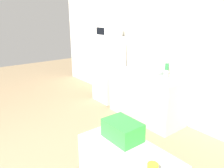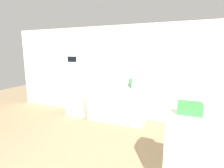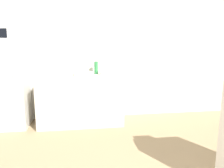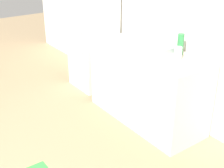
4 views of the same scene
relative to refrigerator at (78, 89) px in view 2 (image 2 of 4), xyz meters
name	(u,v)px [view 2 (image 2 of 4)]	position (x,y,z in m)	size (l,w,h in m)	color
wall_back	(131,73)	(1.51, 0.36, 0.53)	(8.00, 0.06, 2.60)	silver
refrigerator	(78,89)	(0.00, 0.00, 0.00)	(0.60, 0.60, 1.54)	white
microwave	(77,59)	(0.00, 0.00, 0.90)	(0.53, 0.38, 0.25)	white
counter	(117,104)	(1.26, -0.03, -0.31)	(1.54, 0.64, 0.92)	beige
sink_basin	(120,87)	(1.33, 0.01, 0.18)	(0.34, 0.33, 0.06)	#9EA3A8
bottle_tall	(130,83)	(1.56, 0.17, 0.27)	(0.07, 0.07, 0.24)	#2D7F42
bottle_short	(133,86)	(1.67, 0.02, 0.22)	(0.08, 0.08, 0.14)	silver
shelf_cabinet	(197,161)	(3.10, -2.20, -0.20)	(0.75, 0.36, 1.13)	white
basket	(190,108)	(2.97, -2.14, 0.43)	(0.28, 0.20, 0.14)	green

